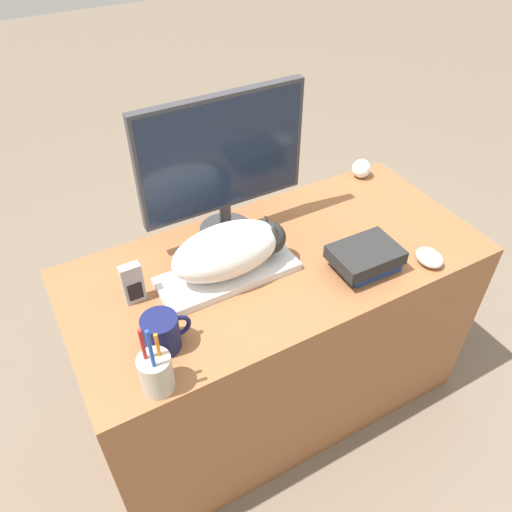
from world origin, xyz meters
TOP-DOWN VIEW (x-y plane):
  - ground_plane at (0.00, 0.00)m, footprint 12.00×12.00m
  - desk at (0.00, 0.30)m, footprint 1.29×0.60m
  - keyboard at (-0.17, 0.31)m, footprint 0.41×0.16m
  - cat at (-0.15, 0.31)m, footprint 0.35×0.16m
  - monitor at (-0.08, 0.50)m, footprint 0.52×0.17m
  - computer_mouse at (0.39, 0.07)m, footprint 0.07×0.09m
  - coffee_mug at (-0.42, 0.16)m, footprint 0.13×0.09m
  - pen_cup at (-0.48, 0.05)m, footprint 0.08×0.08m
  - baseball at (0.51, 0.55)m, footprint 0.07×0.07m
  - phone at (-0.43, 0.35)m, footprint 0.06×0.03m
  - book_stack at (0.21, 0.14)m, footprint 0.20×0.15m

SIDE VIEW (x-z plane):
  - ground_plane at x=0.00m, z-range 0.00..0.00m
  - desk at x=0.00m, z-range 0.00..0.71m
  - keyboard at x=-0.17m, z-range 0.71..0.73m
  - computer_mouse at x=0.39m, z-range 0.71..0.75m
  - baseball at x=0.51m, z-range 0.71..0.78m
  - book_stack at x=0.21m, z-range 0.71..0.79m
  - coffee_mug at x=-0.42m, z-range 0.71..0.81m
  - pen_cup at x=-0.48m, z-range 0.65..0.87m
  - phone at x=-0.43m, z-range 0.71..0.83m
  - cat at x=-0.15m, z-range 0.73..0.88m
  - monitor at x=-0.08m, z-range 0.74..1.21m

